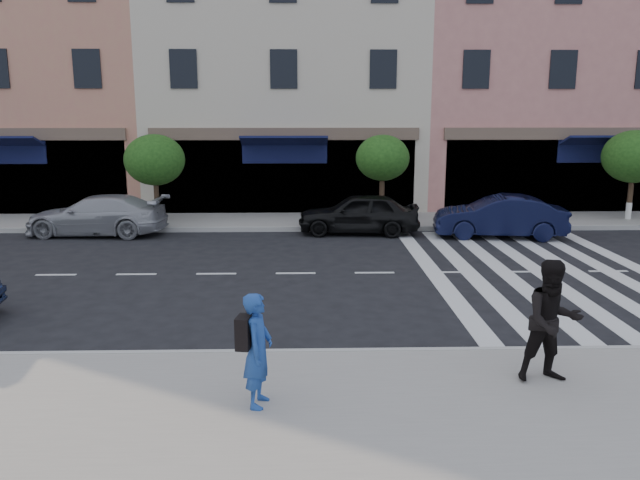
{
  "coord_description": "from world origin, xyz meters",
  "views": [
    {
      "loc": [
        0.22,
        -11.23,
        4.08
      ],
      "look_at": [
        0.55,
        1.44,
        1.4
      ],
      "focal_mm": 35.0,
      "sensor_mm": 36.0,
      "label": 1
    }
  ],
  "objects_px": {
    "photographer": "(258,350)",
    "car_far_left": "(97,215)",
    "car_far_mid": "(359,213)",
    "walker": "(552,321)",
    "car_far_right": "(499,217)"
  },
  "relations": [
    {
      "from": "photographer",
      "to": "walker",
      "type": "bearing_deg",
      "value": -70.95
    },
    {
      "from": "car_far_mid",
      "to": "car_far_right",
      "type": "relative_size",
      "value": 0.97
    },
    {
      "from": "photographer",
      "to": "car_far_right",
      "type": "distance_m",
      "value": 13.64
    },
    {
      "from": "photographer",
      "to": "car_far_left",
      "type": "distance_m",
      "value": 13.96
    },
    {
      "from": "car_far_left",
      "to": "car_far_mid",
      "type": "height_order",
      "value": "car_far_mid"
    },
    {
      "from": "walker",
      "to": "car_far_mid",
      "type": "relative_size",
      "value": 0.46
    },
    {
      "from": "car_far_mid",
      "to": "walker",
      "type": "bearing_deg",
      "value": 12.92
    },
    {
      "from": "photographer",
      "to": "walker",
      "type": "relative_size",
      "value": 0.86
    },
    {
      "from": "walker",
      "to": "car_far_left",
      "type": "height_order",
      "value": "walker"
    },
    {
      "from": "walker",
      "to": "car_far_mid",
      "type": "bearing_deg",
      "value": 94.23
    },
    {
      "from": "photographer",
      "to": "car_far_left",
      "type": "bearing_deg",
      "value": 36.5
    },
    {
      "from": "car_far_left",
      "to": "car_far_mid",
      "type": "distance_m",
      "value": 8.61
    },
    {
      "from": "car_far_left",
      "to": "car_far_mid",
      "type": "xyz_separation_m",
      "value": [
        8.61,
        0.0,
        0.02
      ]
    },
    {
      "from": "car_far_mid",
      "to": "photographer",
      "type": "bearing_deg",
      "value": -6.61
    },
    {
      "from": "walker",
      "to": "car_far_right",
      "type": "distance_m",
      "value": 11.44
    }
  ]
}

